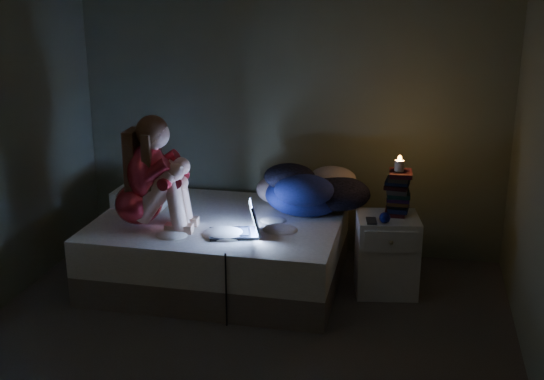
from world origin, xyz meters
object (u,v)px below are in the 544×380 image
(nightstand, at_px, (387,254))
(phone, at_px, (369,220))
(candle, at_px, (399,168))
(woman, at_px, (137,171))
(laptop, at_px, (233,218))
(bed, at_px, (220,249))

(nightstand, relative_size, phone, 4.27)
(candle, relative_size, phone, 0.57)
(nightstand, relative_size, candle, 7.47)
(woman, bearing_deg, candle, 9.88)
(nightstand, height_order, candle, candle)
(woman, bearing_deg, nightstand, 7.52)
(nightstand, distance_m, phone, 0.35)
(laptop, distance_m, nightstand, 1.19)
(candle, distance_m, phone, 0.44)
(bed, bearing_deg, nightstand, 3.21)
(bed, distance_m, phone, 1.20)
(nightstand, height_order, phone, phone)
(bed, relative_size, woman, 2.18)
(candle, bearing_deg, laptop, -157.29)
(woman, height_order, candle, woman)
(woman, bearing_deg, bed, 24.69)
(laptop, bearing_deg, woman, 160.62)
(woman, xyz_separation_m, laptop, (0.73, -0.03, -0.30))
(laptop, height_order, phone, laptop)
(woman, relative_size, laptop, 2.37)
(phone, bearing_deg, woman, -171.19)
(bed, relative_size, phone, 13.24)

